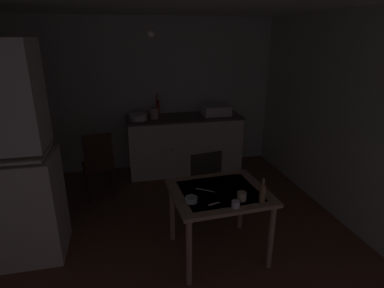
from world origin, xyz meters
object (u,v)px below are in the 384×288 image
object	(u,v)px
chair_far_side	(202,184)
serving_bowl_wide	(191,199)
sink_basin	(216,110)
hand_pump	(158,107)
teacup_cream	(236,204)
glass_bottle	(263,193)
mixing_bowl_counter	(138,117)
dining_table	(219,200)
hutch_cabinet	(5,165)
chair_by_counter	(98,164)

from	to	relation	value
chair_far_side	serving_bowl_wide	size ratio (longest dim) A/B	8.18
sink_basin	chair_far_side	bearing A→B (deg)	-112.33
hand_pump	serving_bowl_wide	size ratio (longest dim) A/B	3.47
teacup_cream	glass_bottle	distance (m)	0.28
mixing_bowl_counter	glass_bottle	world-z (taller)	mixing_bowl_counter
sink_basin	chair_far_side	distance (m)	1.74
dining_table	teacup_cream	size ratio (longest dim) A/B	13.18
hutch_cabinet	dining_table	world-z (taller)	hutch_cabinet
sink_basin	mixing_bowl_counter	bearing A→B (deg)	-177.74
mixing_bowl_counter	glass_bottle	bearing A→B (deg)	-68.20
sink_basin	dining_table	distance (m)	2.29
mixing_bowl_counter	glass_bottle	xyz separation A→B (m)	(0.96, -2.41, -0.17)
sink_basin	hand_pump	world-z (taller)	hand_pump
sink_basin	dining_table	bearing A→B (deg)	-105.88
sink_basin	teacup_cream	xyz separation A→B (m)	(-0.57, -2.50, -0.26)
serving_bowl_wide	glass_bottle	distance (m)	0.65
serving_bowl_wide	dining_table	bearing A→B (deg)	25.33
chair_far_side	serving_bowl_wide	xyz separation A→B (m)	(-0.30, -0.79, 0.26)
hutch_cabinet	teacup_cream	bearing A→B (deg)	-20.22
mixing_bowl_counter	teacup_cream	xyz separation A→B (m)	(0.69, -2.45, -0.23)
sink_basin	glass_bottle	bearing A→B (deg)	-96.97
mixing_bowl_counter	chair_far_side	world-z (taller)	mixing_bowl_counter
teacup_cream	sink_basin	bearing A→B (deg)	77.11
glass_bottle	sink_basin	bearing A→B (deg)	83.03
hutch_cabinet	mixing_bowl_counter	world-z (taller)	hutch_cabinet
chair_far_side	chair_by_counter	size ratio (longest dim) A/B	0.97
hutch_cabinet	glass_bottle	xyz separation A→B (m)	(2.32, -0.71, -0.19)
sink_basin	dining_table	world-z (taller)	sink_basin
dining_table	teacup_cream	distance (m)	0.36
hutch_cabinet	serving_bowl_wide	xyz separation A→B (m)	(1.68, -0.57, -0.26)
chair_far_side	teacup_cream	xyz separation A→B (m)	(0.06, -0.97, 0.26)
dining_table	chair_by_counter	xyz separation A→B (m)	(-1.25, 1.53, -0.12)
chair_far_side	serving_bowl_wide	distance (m)	0.88
hutch_cabinet	hand_pump	world-z (taller)	hutch_cabinet
mixing_bowl_counter	teacup_cream	world-z (taller)	mixing_bowl_counter
serving_bowl_wide	mixing_bowl_counter	bearing A→B (deg)	98.25
chair_by_counter	glass_bottle	distance (m)	2.42
hand_pump	teacup_cream	bearing A→B (deg)	-81.63
dining_table	serving_bowl_wide	xyz separation A→B (m)	(-0.32, -0.15, 0.13)
serving_bowl_wide	glass_bottle	bearing A→B (deg)	-12.25
hand_pump	chair_by_counter	distance (m)	1.30
serving_bowl_wide	hand_pump	bearing A→B (deg)	90.31
hutch_cabinet	mixing_bowl_counter	bearing A→B (deg)	51.49
dining_table	hand_pump	bearing A→B (deg)	98.45
mixing_bowl_counter	serving_bowl_wide	bearing A→B (deg)	-81.75
hand_pump	teacup_cream	size ratio (longest dim) A/B	5.24
chair_by_counter	teacup_cream	world-z (taller)	chair_by_counter
chair_by_counter	serving_bowl_wide	world-z (taller)	chair_by_counter
serving_bowl_wide	hutch_cabinet	bearing A→B (deg)	161.18
hutch_cabinet	mixing_bowl_counter	xyz separation A→B (m)	(1.35, 1.70, -0.03)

